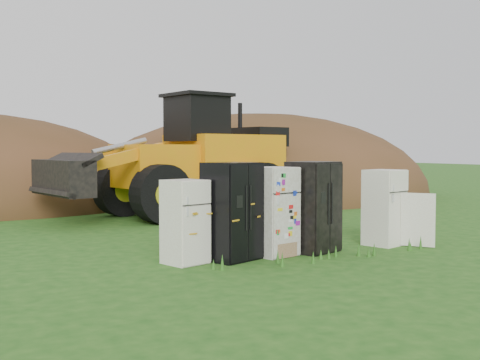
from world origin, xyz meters
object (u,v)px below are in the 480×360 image
object	(u,v)px
fridge_sticker	(273,211)
fridge_open_door	(384,207)
fridge_dark_mid	(313,207)
wheel_loader	(171,155)
fridge_black_side	(232,211)
fridge_leftmost	(185,222)

from	to	relation	value
fridge_sticker	fridge_open_door	bearing A→B (deg)	-14.84
fridge_sticker	fridge_dark_mid	xyz separation A→B (m)	(0.97, -0.01, 0.05)
fridge_dark_mid	wheel_loader	distance (m)	7.53
fridge_black_side	fridge_open_door	xyz separation A→B (m)	(3.86, 0.04, -0.10)
fridge_black_side	fridge_sticker	size ratio (longest dim) A/B	1.06
fridge_leftmost	wheel_loader	world-z (taller)	wheel_loader
fridge_open_door	wheel_loader	distance (m)	7.87
fridge_leftmost	fridge_sticker	xyz separation A→B (m)	(1.92, -0.02, 0.11)
fridge_leftmost	wheel_loader	distance (m)	7.92
fridge_sticker	wheel_loader	xyz separation A→B (m)	(0.60, 7.44, 1.08)
fridge_dark_mid	fridge_open_door	world-z (taller)	fridge_dark_mid
fridge_sticker	fridge_open_door	xyz separation A→B (m)	(2.89, -0.00, -0.05)
fridge_leftmost	fridge_open_door	distance (m)	4.81
fridge_leftmost	fridge_open_door	xyz separation A→B (m)	(4.81, -0.02, 0.06)
fridge_black_side	fridge_open_door	size ratio (longest dim) A/B	1.12
fridge_black_side	fridge_sticker	bearing A→B (deg)	-18.93
fridge_black_side	fridge_dark_mid	size ratio (longest dim) A/B	1.00
fridge_open_door	fridge_dark_mid	bearing A→B (deg)	162.92
fridge_leftmost	fridge_black_side	world-z (taller)	fridge_black_side
fridge_leftmost	fridge_sticker	distance (m)	1.92
fridge_leftmost	fridge_dark_mid	size ratio (longest dim) A/B	0.83
fridge_black_side	fridge_dark_mid	distance (m)	1.93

